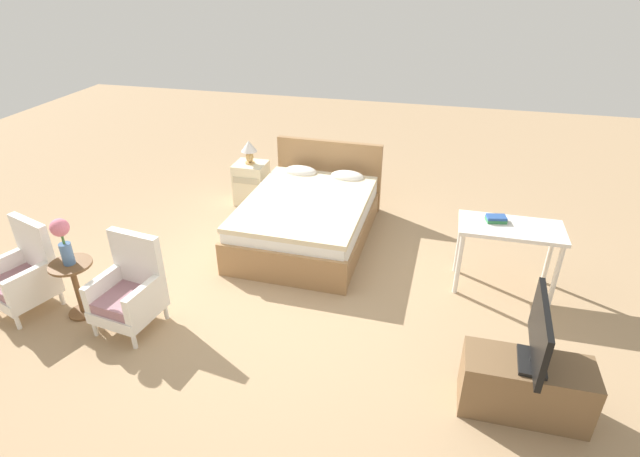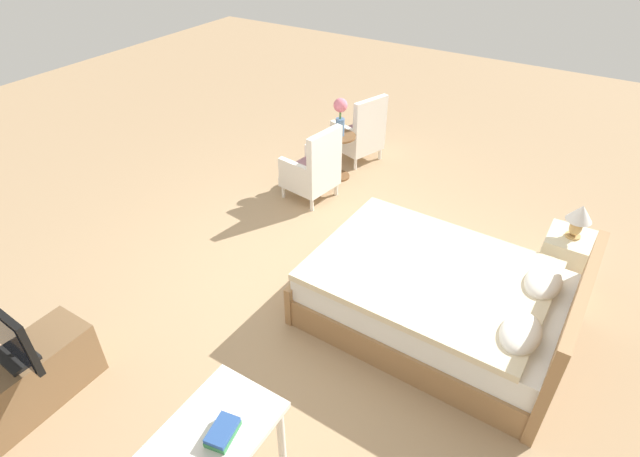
{
  "view_description": "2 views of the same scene",
  "coord_description": "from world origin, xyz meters",
  "px_view_note": "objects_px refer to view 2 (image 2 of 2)",
  "views": [
    {
      "loc": [
        1.41,
        -4.21,
        3.17
      ],
      "look_at": [
        0.37,
        -0.03,
        0.8
      ],
      "focal_mm": 28.0,
      "sensor_mm": 36.0,
      "label": 1
    },
    {
      "loc": [
        3.11,
        1.91,
        3.26
      ],
      "look_at": [
        0.17,
        0.07,
        0.77
      ],
      "focal_mm": 28.0,
      "sensor_mm": 36.0,
      "label": 2
    }
  ],
  "objects_px": {
    "nightstand": "(563,262)",
    "tv_stand": "(29,379)",
    "armchair_by_window_left": "(360,134)",
    "table_lamp": "(580,217)",
    "armchair_by_window_right": "(313,171)",
    "tv_flatscreen": "(2,330)",
    "side_table": "(339,151)",
    "book_stack": "(223,432)",
    "bed": "(440,299)",
    "flower_vase": "(340,113)"
  },
  "relations": [
    {
      "from": "nightstand",
      "to": "tv_stand",
      "type": "distance_m",
      "value": 4.57
    },
    {
      "from": "tv_stand",
      "to": "armchair_by_window_left",
      "type": "bearing_deg",
      "value": 177.48
    },
    {
      "from": "nightstand",
      "to": "table_lamp",
      "type": "xyz_separation_m",
      "value": [
        0.0,
        0.0,
        0.51
      ]
    },
    {
      "from": "armchair_by_window_right",
      "to": "tv_flatscreen",
      "type": "bearing_deg",
      "value": -3.39
    },
    {
      "from": "armchair_by_window_right",
      "to": "table_lamp",
      "type": "relative_size",
      "value": 2.79
    },
    {
      "from": "side_table",
      "to": "tv_stand",
      "type": "bearing_deg",
      "value": -2.98
    },
    {
      "from": "book_stack",
      "to": "bed",
      "type": "bearing_deg",
      "value": 166.83
    },
    {
      "from": "armchair_by_window_left",
      "to": "flower_vase",
      "type": "distance_m",
      "value": 0.77
    },
    {
      "from": "armchair_by_window_left",
      "to": "side_table",
      "type": "bearing_deg",
      "value": 0.87
    },
    {
      "from": "nightstand",
      "to": "book_stack",
      "type": "distance_m",
      "value": 3.49
    },
    {
      "from": "table_lamp",
      "to": "book_stack",
      "type": "bearing_deg",
      "value": -21.95
    },
    {
      "from": "flower_vase",
      "to": "nightstand",
      "type": "xyz_separation_m",
      "value": [
        0.74,
        2.84,
        -0.58
      ]
    },
    {
      "from": "bed",
      "to": "tv_flatscreen",
      "type": "height_order",
      "value": "tv_flatscreen"
    },
    {
      "from": "nightstand",
      "to": "book_stack",
      "type": "height_order",
      "value": "book_stack"
    },
    {
      "from": "flower_vase",
      "to": "nightstand",
      "type": "height_order",
      "value": "flower_vase"
    },
    {
      "from": "armchair_by_window_left",
      "to": "table_lamp",
      "type": "xyz_separation_m",
      "value": [
        1.31,
        2.85,
        0.44
      ]
    },
    {
      "from": "tv_flatscreen",
      "to": "armchair_by_window_right",
      "type": "bearing_deg",
      "value": 176.61
    },
    {
      "from": "armchair_by_window_left",
      "to": "flower_vase",
      "type": "height_order",
      "value": "flower_vase"
    },
    {
      "from": "bed",
      "to": "armchair_by_window_left",
      "type": "bearing_deg",
      "value": -139.18
    },
    {
      "from": "armchair_by_window_right",
      "to": "tv_flatscreen",
      "type": "xyz_separation_m",
      "value": [
        3.54,
        -0.21,
        0.38
      ]
    },
    {
      "from": "armchair_by_window_right",
      "to": "book_stack",
      "type": "distance_m",
      "value": 3.7
    },
    {
      "from": "tv_stand",
      "to": "tv_flatscreen",
      "type": "bearing_deg",
      "value": -3.27
    },
    {
      "from": "tv_flatscreen",
      "to": "flower_vase",
      "type": "bearing_deg",
      "value": 177.02
    },
    {
      "from": "table_lamp",
      "to": "tv_flatscreen",
      "type": "bearing_deg",
      "value": -41.86
    },
    {
      "from": "armchair_by_window_right",
      "to": "flower_vase",
      "type": "distance_m",
      "value": 0.79
    },
    {
      "from": "flower_vase",
      "to": "book_stack",
      "type": "relative_size",
      "value": 2.17
    },
    {
      "from": "armchair_by_window_left",
      "to": "nightstand",
      "type": "height_order",
      "value": "armchair_by_window_left"
    },
    {
      "from": "side_table",
      "to": "armchair_by_window_right",
      "type": "bearing_deg",
      "value": -0.59
    },
    {
      "from": "book_stack",
      "to": "side_table",
      "type": "bearing_deg",
      "value": -158.56
    },
    {
      "from": "tv_flatscreen",
      "to": "armchair_by_window_left",
      "type": "bearing_deg",
      "value": 177.48
    },
    {
      "from": "armchair_by_window_right",
      "to": "flower_vase",
      "type": "bearing_deg",
      "value": 179.41
    },
    {
      "from": "side_table",
      "to": "nightstand",
      "type": "bearing_deg",
      "value": 75.47
    },
    {
      "from": "side_table",
      "to": "nightstand",
      "type": "relative_size",
      "value": 0.99
    },
    {
      "from": "side_table",
      "to": "nightstand",
      "type": "height_order",
      "value": "nightstand"
    },
    {
      "from": "flower_vase",
      "to": "book_stack",
      "type": "distance_m",
      "value": 4.23
    },
    {
      "from": "armchair_by_window_right",
      "to": "nightstand",
      "type": "bearing_deg",
      "value": 87.32
    },
    {
      "from": "side_table",
      "to": "tv_stand",
      "type": "distance_m",
      "value": 4.15
    },
    {
      "from": "side_table",
      "to": "tv_flatscreen",
      "type": "relative_size",
      "value": 0.77
    },
    {
      "from": "nightstand",
      "to": "tv_stand",
      "type": "relative_size",
      "value": 0.62
    },
    {
      "from": "tv_stand",
      "to": "tv_flatscreen",
      "type": "xyz_separation_m",
      "value": [
        0.0,
        -0.0,
        0.52
      ]
    },
    {
      "from": "tv_flatscreen",
      "to": "book_stack",
      "type": "xyz_separation_m",
      "value": [
        -0.2,
        1.76,
        0.03
      ]
    },
    {
      "from": "bed",
      "to": "armchair_by_window_right",
      "type": "bearing_deg",
      "value": -120.35
    },
    {
      "from": "armchair_by_window_right",
      "to": "tv_flatscreen",
      "type": "distance_m",
      "value": 3.57
    },
    {
      "from": "armchair_by_window_left",
      "to": "armchair_by_window_right",
      "type": "height_order",
      "value": "same"
    },
    {
      "from": "nightstand",
      "to": "tv_stand",
      "type": "bearing_deg",
      "value": -41.88
    },
    {
      "from": "book_stack",
      "to": "nightstand",
      "type": "bearing_deg",
      "value": 158.06
    },
    {
      "from": "armchair_by_window_right",
      "to": "table_lamp",
      "type": "xyz_separation_m",
      "value": [
        0.13,
        2.84,
        0.44
      ]
    },
    {
      "from": "tv_stand",
      "to": "flower_vase",
      "type": "bearing_deg",
      "value": 177.02
    },
    {
      "from": "book_stack",
      "to": "tv_flatscreen",
      "type": "bearing_deg",
      "value": -83.4
    },
    {
      "from": "flower_vase",
      "to": "tv_stand",
      "type": "distance_m",
      "value": 4.2
    }
  ]
}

